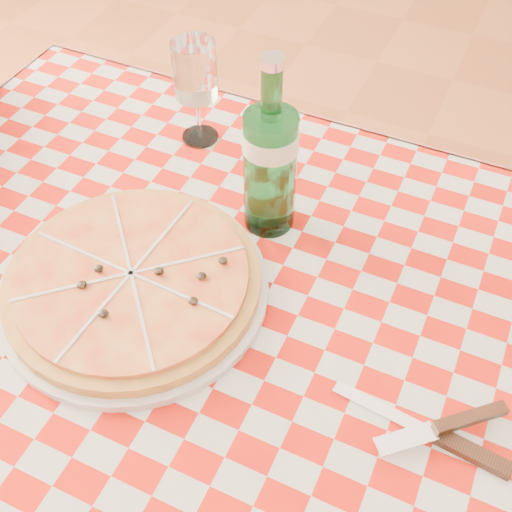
{
  "coord_description": "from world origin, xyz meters",
  "views": [
    {
      "loc": [
        0.21,
        -0.44,
        1.45
      ],
      "look_at": [
        -0.02,
        0.06,
        0.82
      ],
      "focal_mm": 45.0,
      "sensor_mm": 36.0,
      "label": 1
    }
  ],
  "objects_px": {
    "water_bottle": "(270,149)",
    "wine_glass": "(197,93)",
    "pizza_plate": "(133,280)",
    "dining_table": "(251,362)"
  },
  "relations": [
    {
      "from": "water_bottle",
      "to": "wine_glass",
      "type": "bearing_deg",
      "value": 144.78
    },
    {
      "from": "wine_glass",
      "to": "pizza_plate",
      "type": "bearing_deg",
      "value": -77.16
    },
    {
      "from": "water_bottle",
      "to": "wine_glass",
      "type": "xyz_separation_m",
      "value": [
        -0.19,
        0.13,
        -0.05
      ]
    },
    {
      "from": "water_bottle",
      "to": "wine_glass",
      "type": "distance_m",
      "value": 0.23
    },
    {
      "from": "dining_table",
      "to": "wine_glass",
      "type": "xyz_separation_m",
      "value": [
        -0.24,
        0.31,
        0.19
      ]
    },
    {
      "from": "dining_table",
      "to": "water_bottle",
      "type": "height_order",
      "value": "water_bottle"
    },
    {
      "from": "dining_table",
      "to": "water_bottle",
      "type": "relative_size",
      "value": 4.34
    },
    {
      "from": "pizza_plate",
      "to": "wine_glass",
      "type": "bearing_deg",
      "value": 102.84
    },
    {
      "from": "dining_table",
      "to": "pizza_plate",
      "type": "relative_size",
      "value": 3.28
    },
    {
      "from": "pizza_plate",
      "to": "water_bottle",
      "type": "bearing_deg",
      "value": 60.83
    }
  ]
}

